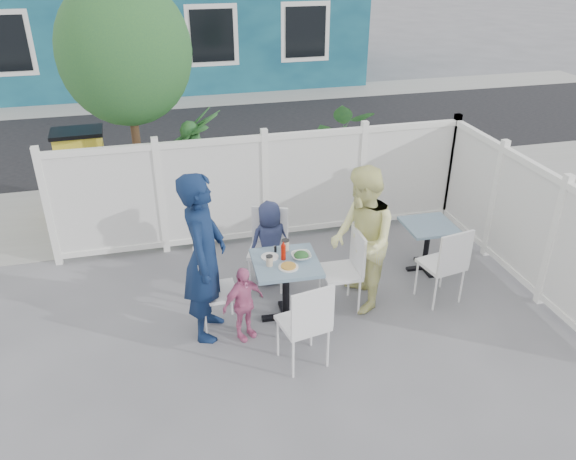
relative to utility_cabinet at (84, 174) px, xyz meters
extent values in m
plane|color=slate|center=(2.48, -4.00, -0.65)|extent=(80.00, 80.00, 0.00)
cube|color=gray|center=(2.48, -0.20, -0.65)|extent=(24.00, 2.60, 0.01)
cube|color=black|center=(2.48, 3.50, -0.65)|extent=(24.00, 5.00, 0.01)
cube|color=gray|center=(2.48, 6.60, -0.65)|extent=(24.00, 1.60, 0.01)
cube|color=black|center=(-0.52, 7.02, 0.95)|extent=(1.20, 0.04, 1.40)
cube|color=black|center=(3.48, 7.02, 0.95)|extent=(1.20, 0.04, 1.40)
cube|color=white|center=(2.58, -1.60, 0.17)|extent=(5.80, 0.04, 1.40)
cube|color=white|center=(2.58, -1.60, 0.91)|extent=(5.86, 0.08, 0.08)
cube|color=white|center=(2.58, -1.60, -0.59)|extent=(5.86, 0.08, 0.12)
cube|color=white|center=(5.48, -3.40, 0.17)|extent=(0.04, 3.60, 1.40)
cube|color=white|center=(5.48, -3.40, 0.91)|extent=(0.08, 3.66, 0.08)
cube|color=white|center=(5.48, -3.40, -0.59)|extent=(0.08, 3.66, 0.12)
cylinder|color=#382316|center=(0.88, -0.70, 0.55)|extent=(0.12, 0.12, 2.40)
ellipsoid|color=#204F2B|center=(0.88, -0.70, 1.95)|extent=(1.80, 1.62, 1.98)
cube|color=gold|center=(0.00, 0.00, 0.00)|extent=(0.72, 0.53, 1.31)
imported|color=#204F2B|center=(1.71, -0.90, 0.25)|extent=(1.09, 1.09, 1.80)
imported|color=#204F2B|center=(3.88, -1.00, 0.13)|extent=(1.68, 1.77, 1.56)
cube|color=slate|center=(2.40, -3.56, 0.10)|extent=(0.76, 0.76, 0.04)
cylinder|color=black|center=(2.40, -3.56, -0.28)|extent=(0.08, 0.08, 0.71)
cube|color=black|center=(2.40, -3.56, -0.63)|extent=(0.58, 0.11, 0.04)
cube|color=black|center=(2.40, -3.56, -0.63)|extent=(0.11, 0.58, 0.04)
cube|color=slate|center=(4.47, -2.94, 0.00)|extent=(0.64, 0.64, 0.04)
cylinder|color=black|center=(4.47, -2.94, -0.33)|extent=(0.07, 0.07, 0.61)
cube|color=black|center=(4.47, -2.94, -0.64)|extent=(0.50, 0.08, 0.04)
cube|color=black|center=(4.47, -2.94, -0.64)|extent=(0.08, 0.50, 0.04)
cube|color=white|center=(1.62, -3.53, -0.18)|extent=(0.43, 0.45, 0.04)
cube|color=white|center=(1.43, -3.53, 0.08)|extent=(0.04, 0.44, 0.47)
cylinder|color=white|center=(1.80, -3.33, -0.42)|extent=(0.03, 0.03, 0.47)
cylinder|color=white|center=(1.81, -3.71, -0.42)|extent=(0.03, 0.03, 0.47)
cylinder|color=white|center=(1.44, -3.35, -0.42)|extent=(0.03, 0.03, 0.47)
cylinder|color=white|center=(1.45, -3.72, -0.42)|extent=(0.03, 0.03, 0.47)
cube|color=white|center=(3.07, -3.49, -0.17)|extent=(0.44, 0.47, 0.04)
cube|color=white|center=(3.28, -3.50, 0.10)|extent=(0.04, 0.46, 0.49)
cylinder|color=white|center=(2.88, -3.68, -0.41)|extent=(0.03, 0.03, 0.49)
cylinder|color=white|center=(2.89, -3.29, -0.41)|extent=(0.03, 0.03, 0.49)
cylinder|color=white|center=(3.25, -3.69, -0.41)|extent=(0.03, 0.03, 0.49)
cylinder|color=white|center=(3.26, -3.30, -0.41)|extent=(0.03, 0.03, 0.49)
cube|color=white|center=(2.35, -2.81, -0.17)|extent=(0.58, 0.57, 0.04)
cube|color=white|center=(2.43, -2.62, 0.11)|extent=(0.44, 0.20, 0.49)
cylinder|color=white|center=(2.46, -3.06, -0.41)|extent=(0.03, 0.03, 0.49)
cylinder|color=white|center=(2.10, -2.91, -0.41)|extent=(0.03, 0.03, 0.49)
cylinder|color=white|center=(2.60, -2.71, -0.41)|extent=(0.03, 0.03, 0.49)
cylinder|color=white|center=(2.24, -2.57, -0.41)|extent=(0.03, 0.03, 0.49)
cube|color=white|center=(2.39, -4.33, -0.16)|extent=(0.53, 0.52, 0.04)
cube|color=white|center=(2.43, -4.53, 0.11)|extent=(0.46, 0.12, 0.49)
cylinder|color=white|center=(2.16, -4.18, -0.41)|extent=(0.03, 0.03, 0.49)
cylinder|color=white|center=(2.55, -4.11, -0.41)|extent=(0.03, 0.03, 0.49)
cylinder|color=white|center=(2.23, -4.55, -0.41)|extent=(0.03, 0.03, 0.49)
cylinder|color=white|center=(2.62, -4.47, -0.41)|extent=(0.03, 0.03, 0.49)
cube|color=white|center=(4.31, -3.62, -0.16)|extent=(0.53, 0.51, 0.04)
cube|color=white|center=(4.34, -3.82, 0.11)|extent=(0.46, 0.11, 0.49)
cylinder|color=white|center=(4.08, -3.47, -0.41)|extent=(0.03, 0.03, 0.49)
cylinder|color=white|center=(4.47, -3.40, -0.41)|extent=(0.03, 0.03, 0.49)
cylinder|color=white|center=(4.15, -3.84, -0.41)|extent=(0.03, 0.03, 0.49)
cylinder|color=white|center=(4.53, -3.77, -0.41)|extent=(0.03, 0.03, 0.49)
imported|color=#0F1F42|center=(1.50, -3.57, 0.31)|extent=(0.65, 0.81, 1.92)
imported|color=#EAE94A|center=(3.32, -3.50, 0.23)|extent=(0.74, 0.91, 1.76)
imported|color=navy|center=(2.40, -2.72, -0.10)|extent=(0.59, 0.44, 1.11)
imported|color=pink|center=(1.87, -3.78, -0.21)|extent=(0.56, 0.42, 0.89)
cylinder|color=white|center=(2.39, -3.69, 0.12)|extent=(0.22, 0.22, 0.01)
cylinder|color=white|center=(2.25, -3.43, 0.12)|extent=(0.20, 0.20, 0.01)
imported|color=white|center=(2.58, -3.53, 0.14)|extent=(0.22, 0.22, 0.05)
cylinder|color=beige|center=(2.20, -3.60, 0.17)|extent=(0.07, 0.07, 0.11)
cylinder|color=beige|center=(2.45, -3.32, 0.18)|extent=(0.08, 0.08, 0.13)
cylinder|color=#AC1204|center=(2.38, -3.50, 0.21)|extent=(0.06, 0.06, 0.18)
cylinder|color=white|center=(2.33, -3.30, 0.15)|extent=(0.03, 0.03, 0.06)
cylinder|color=black|center=(2.34, -3.32, 0.15)|extent=(0.03, 0.03, 0.07)
camera|label=1|loc=(1.11, -8.76, 3.34)|focal=35.00mm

